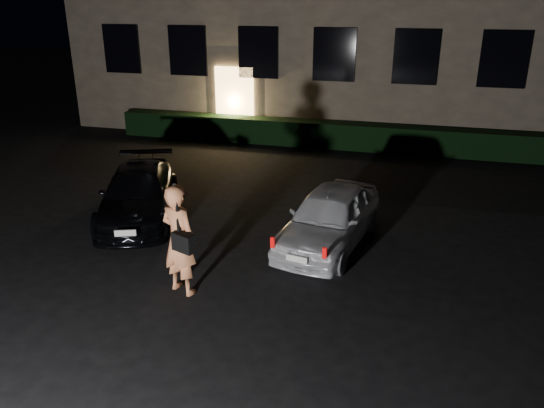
# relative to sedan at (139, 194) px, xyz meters

# --- Properties ---
(ground) EXTENTS (80.00, 80.00, 0.00)m
(ground) POSITION_rel_sedan_xyz_m (3.18, -3.24, -0.57)
(ground) COLOR black
(ground) RESTS_ON ground
(hedge) EXTENTS (15.00, 0.70, 0.85)m
(hedge) POSITION_rel_sedan_xyz_m (3.18, 7.26, -0.14)
(hedge) COLOR black
(hedge) RESTS_ON ground
(sedan) EXTENTS (2.90, 4.21, 1.13)m
(sedan) POSITION_rel_sedan_xyz_m (0.00, 0.00, 0.00)
(sedan) COLOR black
(sedan) RESTS_ON ground
(hatch) EXTENTS (1.99, 3.69, 1.19)m
(hatch) POSITION_rel_sedan_xyz_m (4.47, -0.29, 0.03)
(hatch) COLOR silver
(hatch) RESTS_ON ground
(man) EXTENTS (0.83, 0.71, 1.95)m
(man) POSITION_rel_sedan_xyz_m (2.34, -2.83, 0.41)
(man) COLOR #EB8A56
(man) RESTS_ON ground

